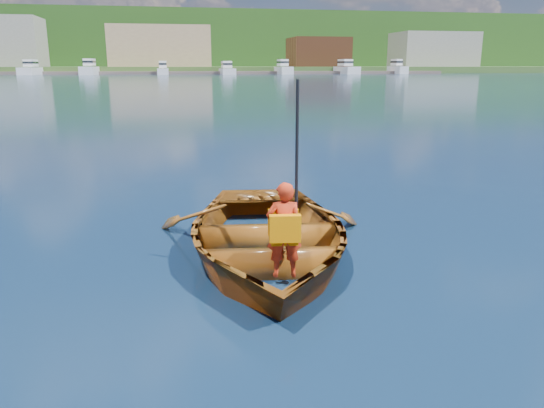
{
  "coord_description": "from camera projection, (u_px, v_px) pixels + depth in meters",
  "views": [
    {
      "loc": [
        -1.9,
        -7.3,
        2.41
      ],
      "look_at": [
        -0.73,
        -0.91,
        0.71
      ],
      "focal_mm": 35.0,
      "sensor_mm": 36.0,
      "label": 1
    }
  ],
  "objects": [
    {
      "name": "child_paddler",
      "position": [
        284.0,
        229.0,
        5.86
      ],
      "size": [
        0.42,
        0.37,
        2.17
      ],
      "color": "red",
      "rests_on": "ground"
    },
    {
      "name": "marina_yachts",
      "position": [
        174.0,
        69.0,
        143.61
      ],
      "size": [
        139.86,
        13.7,
        4.42
      ],
      "color": "white",
      "rests_on": "ground"
    },
    {
      "name": "hillside_trees",
      "position": [
        152.0,
        29.0,
        228.32
      ],
      "size": [
        265.12,
        80.84,
        25.37
      ],
      "color": "#382314",
      "rests_on": "ground"
    },
    {
      "name": "dock",
      "position": [
        165.0,
        73.0,
        147.9
      ],
      "size": [
        159.93,
        14.26,
        0.8
      ],
      "color": "brown",
      "rests_on": "ground"
    },
    {
      "name": "rowboat",
      "position": [
        266.0,
        235.0,
        6.8
      ],
      "size": [
        3.53,
        4.61,
        0.89
      ],
      "color": "maroon",
      "rests_on": "ground"
    },
    {
      "name": "shoreline",
      "position": [
        175.0,
        47.0,
        230.34
      ],
      "size": [
        400.0,
        140.0,
        22.0
      ],
      "color": "#2C511D",
      "rests_on": "ground"
    },
    {
      "name": "ground",
      "position": [
        309.0,
        232.0,
        7.89
      ],
      "size": [
        600.0,
        600.0,
        0.0
      ],
      "color": "#0E2540",
      "rests_on": "ground"
    },
    {
      "name": "waterfront_buildings",
      "position": [
        151.0,
        47.0,
        161.52
      ],
      "size": [
        202.0,
        16.0,
        14.0
      ],
      "color": "maroon",
      "rests_on": "ground"
    }
  ]
}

